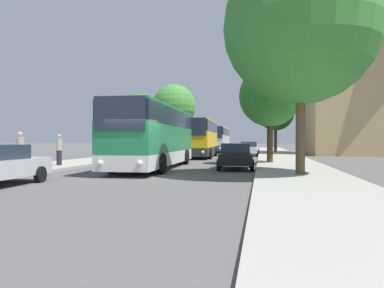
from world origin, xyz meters
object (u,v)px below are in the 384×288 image
at_px(bus_front, 155,136).
at_px(tree_left_near, 174,106).
at_px(pedestrian_waiting_far, 20,151).
at_px(tree_left_far, 141,114).
at_px(tree_right_near, 301,27).
at_px(tree_right_mid, 270,96).
at_px(tree_right_far, 276,112).
at_px(bus_middle, 200,138).
at_px(parked_car_right_far, 249,149).
at_px(pedestrian_walking_back, 59,149).
at_px(parked_car_right_near, 236,156).
at_px(bus_rear, 217,139).

distance_m(bus_front, tree_left_near, 27.37).
distance_m(pedestrian_waiting_far, tree_left_far, 23.61).
bearing_deg(tree_right_near, bus_front, 152.58).
height_order(tree_right_mid, tree_right_far, tree_right_far).
xyz_separation_m(bus_middle, parked_car_right_far, (4.41, 3.86, -1.08)).
relative_size(pedestrian_walking_back, tree_left_far, 0.28).
distance_m(parked_car_right_far, tree_left_near, 14.46).
xyz_separation_m(parked_car_right_near, parked_car_right_far, (0.21, 17.33, 0.01)).
relative_size(bus_middle, tree_left_far, 1.57).
bearing_deg(tree_left_far, tree_left_near, 76.64).
bearing_deg(parked_car_right_far, tree_left_far, -4.00).
xyz_separation_m(pedestrian_walking_back, tree_right_near, (13.36, -3.41, 5.44)).
xyz_separation_m(pedestrian_waiting_far, tree_left_near, (0.26, 31.23, 4.92)).
xyz_separation_m(parked_car_right_far, tree_right_far, (3.01, 10.83, 4.41)).
bearing_deg(pedestrian_waiting_far, tree_right_far, 38.23).
xyz_separation_m(bus_front, parked_car_right_far, (4.84, 17.47, -1.11)).
height_order(tree_left_near, tree_right_mid, tree_left_near).
bearing_deg(tree_right_far, bus_rear, 175.96).
height_order(parked_car_right_near, pedestrian_walking_back, pedestrian_walking_back).
height_order(pedestrian_waiting_far, tree_right_mid, tree_right_mid).
height_order(pedestrian_walking_back, tree_right_far, tree_right_far).
xyz_separation_m(tree_left_near, tree_right_far, (12.93, 1.72, -0.86)).
relative_size(bus_front, tree_right_near, 1.24).
xyz_separation_m(bus_rear, tree_left_near, (-5.39, -2.25, 4.26)).
distance_m(tree_left_far, tree_right_far, 17.68).
bearing_deg(parked_car_right_far, bus_rear, -66.51).
bearing_deg(tree_left_far, pedestrian_waiting_far, -86.02).
bearing_deg(tree_right_near, bus_middle, 112.45).
bearing_deg(tree_right_near, bus_rear, 102.69).
height_order(parked_car_right_far, tree_left_near, tree_left_near).
bearing_deg(bus_front, bus_rear, 87.52).
bearing_deg(bus_front, bus_middle, 86.32).
xyz_separation_m(bus_front, tree_right_mid, (6.61, 4.56, 2.68)).
xyz_separation_m(pedestrian_walking_back, tree_left_far, (-1.30, 19.24, 3.43)).
height_order(tree_left_near, tree_right_far, tree_left_near).
bearing_deg(tree_right_far, tree_right_near, -90.26).
height_order(parked_car_right_far, pedestrian_walking_back, pedestrian_walking_back).
height_order(pedestrian_walking_back, tree_right_near, tree_right_near).
distance_m(tree_left_far, tree_right_near, 27.06).
bearing_deg(bus_middle, bus_front, -93.98).
bearing_deg(pedestrian_waiting_far, bus_middle, 42.51).
bearing_deg(tree_right_mid, pedestrian_walking_back, -157.22).
relative_size(bus_middle, tree_right_far, 1.39).
relative_size(bus_rear, pedestrian_waiting_far, 5.75).
bearing_deg(parked_car_right_far, pedestrian_waiting_far, 67.05).
distance_m(bus_front, parked_car_right_near, 4.77).
height_order(bus_front, bus_middle, bus_front).
height_order(bus_front, bus_rear, bus_front).
bearing_deg(tree_left_near, parked_car_right_near, -69.84).
xyz_separation_m(tree_left_far, tree_right_near, (14.66, -22.65, 2.02)).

